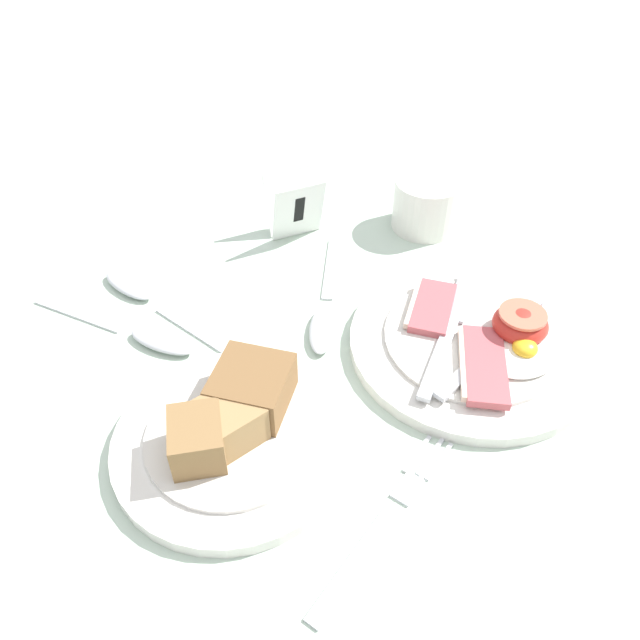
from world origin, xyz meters
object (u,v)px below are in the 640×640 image
Objects in this scene: number_card at (295,206)px; sugar_cup at (427,203)px; teaspoon_by_saucer at (139,333)px; fork_on_cloth at (383,523)px; breakfast_plate at (477,341)px; teaspoon_near_cup at (325,311)px; teaspoon_stray at (145,296)px; bread_plate at (233,429)px.

sugar_cup is at bearing -18.40° from number_card.
teaspoon_by_saucer reaches higher than fork_on_cloth.
breakfast_plate reaches higher than teaspoon_by_saucer.
breakfast_plate is 1.37× the size of fork_on_cloth.
sugar_cup is at bearing 148.59° from teaspoon_near_cup.
fork_on_cloth is at bearing 15.13° from teaspoon_near_cup.
teaspoon_by_saucer is at bearing -153.87° from number_card.
number_card reaches higher than teaspoon_stray.
fork_on_cloth is (-0.06, -0.23, -0.00)m from teaspoon_near_cup.
sugar_cup is 0.36m from teaspoon_by_saucer.
sugar_cup is 0.16m from number_card.
teaspoon_near_cup is at bearing 45.90° from fork_on_cloth.
fork_on_cloth is (0.09, -0.33, -0.00)m from teaspoon_stray.
breakfast_plate is at bearing 76.12° from teaspoon_near_cup.
bread_plate is at bearing 93.19° from fork_on_cloth.
number_card reaches higher than teaspoon_by_saucer.
bread_plate is 2.51× the size of sugar_cup.
number_card reaches higher than bread_plate.
breakfast_plate is 1.33× the size of teaspoon_near_cup.
teaspoon_stray is at bearing 77.43° from fork_on_cloth.
teaspoon_near_cup is (-0.11, 0.11, -0.01)m from breakfast_plate.
sugar_cup is 0.46× the size of fork_on_cloth.
teaspoon_by_saucer is 0.89× the size of teaspoon_stray.
bread_plate is at bearing -122.26° from number_card.
teaspoon_near_cup is (0.14, 0.11, -0.01)m from bread_plate.
bread_plate is 1.12× the size of teaspoon_near_cup.
sugar_cup reaches higher than fork_on_cloth.
number_card reaches higher than breakfast_plate.
teaspoon_near_cup is (-0.18, -0.09, -0.03)m from sugar_cup.
number_card is 0.20m from teaspoon_stray.
fork_on_cloth is (-0.24, -0.32, -0.03)m from sugar_cup.
teaspoon_near_cup is 0.19m from teaspoon_stray.
bread_plate is 0.21m from teaspoon_stray.
teaspoon_stray is at bearing 95.48° from bread_plate.
breakfast_plate is 0.33m from teaspoon_by_saucer.
breakfast_plate is 0.21m from sugar_cup.
number_card reaches higher than sugar_cup.
breakfast_plate is 1.44× the size of teaspoon_by_saucer.
teaspoon_near_cup and teaspoon_stray have the same top height.
number_card is at bearing 160.18° from sugar_cup.
number_card is 0.43× the size of fork_on_cloth.
teaspoon_by_saucer is (-0.36, -0.04, -0.03)m from sugar_cup.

